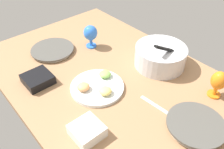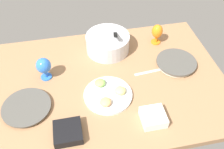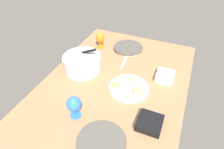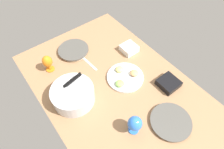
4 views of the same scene
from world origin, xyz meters
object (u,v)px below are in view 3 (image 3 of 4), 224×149
dinner_plate_left (101,142)px  square_bowl_white (165,76)px  fruit_platter (129,87)px  hurricane_glass_orange (100,38)px  dinner_plate_right (128,48)px  hurricane_glass_blue (74,105)px  square_bowl_black (150,122)px  mixing_bowl (82,62)px

dinner_plate_left → square_bowl_white: size_ratio=2.15×
dinner_plate_left → square_bowl_white: 71.88cm
fruit_platter → hurricane_glass_orange: (44.19, 43.34, 7.86)cm
dinner_plate_right → hurricane_glass_blue: size_ratio=1.73×
hurricane_glass_blue → square_bowl_black: bearing=-76.9°
mixing_bowl → hurricane_glass_orange: bearing=2.0°
dinner_plate_left → square_bowl_black: square_bowl_black is taller
hurricane_glass_orange → square_bowl_black: bearing=-136.9°
mixing_bowl → square_bowl_white: size_ratio=2.33×
dinner_plate_right → hurricane_glass_orange: 27.49cm
hurricane_glass_orange → dinner_plate_left: bearing=-154.6°
square_bowl_white → dinner_plate_left: bearing=162.3°
mixing_bowl → hurricane_glass_blue: size_ratio=1.96×
dinner_plate_right → dinner_plate_left: bearing=-169.7°
mixing_bowl → square_bowl_black: (-33.41, -63.96, -3.94)cm
mixing_bowl → square_bowl_white: (13.07, -64.10, -3.52)cm
square_bowl_white → hurricane_glass_orange: bearing=70.4°
dinner_plate_right → hurricane_glass_blue: bearing=176.4°
hurricane_glass_blue → dinner_plate_right: bearing=-3.6°
fruit_platter → hurricane_glass_orange: size_ratio=1.91×
fruit_platter → dinner_plate_right: bearing=19.4°
hurricane_glass_orange → square_bowl_white: (-23.27, -65.36, -6.22)cm
fruit_platter → hurricane_glass_orange: hurricane_glass_orange is taller
dinner_plate_right → hurricane_glass_orange: (-5.89, 25.72, 7.71)cm
mixing_bowl → dinner_plate_left: bearing=-142.6°
square_bowl_black → square_bowl_white: bearing=-0.2°
square_bowl_white → square_bowl_black: 46.48cm
dinner_plate_left → mixing_bowl: mixing_bowl is taller
fruit_platter → square_bowl_black: 33.68cm
dinner_plate_left → hurricane_glass_orange: (91.73, 43.54, 8.14)cm
dinner_plate_left → square_bowl_white: bearing=-17.7°
hurricane_glass_orange → square_bowl_black: 95.72cm
fruit_platter → square_bowl_black: fruit_platter is taller
fruit_platter → mixing_bowl: bearing=79.4°
dinner_plate_left → dinner_plate_right: 99.23cm
mixing_bowl → fruit_platter: mixing_bowl is taller
dinner_plate_left → dinner_plate_right: dinner_plate_right is taller
dinner_plate_right → mixing_bowl: mixing_bowl is taller
square_bowl_black → hurricane_glass_orange: bearing=43.1°
dinner_plate_right → fruit_platter: size_ratio=0.92×
hurricane_glass_orange → square_bowl_white: 69.66cm
fruit_platter → hurricane_glass_blue: bearing=147.4°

